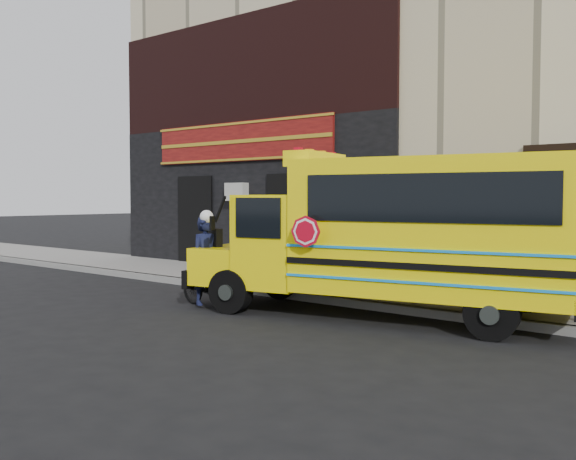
# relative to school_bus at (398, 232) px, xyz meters

# --- Properties ---
(ground) EXTENTS (120.00, 120.00, 0.00)m
(ground) POSITION_rel_school_bus_xyz_m (-1.94, -2.11, -1.51)
(ground) COLOR black
(ground) RESTS_ON ground
(curb) EXTENTS (40.00, 0.20, 0.15)m
(curb) POSITION_rel_school_bus_xyz_m (-1.94, 0.49, -1.43)
(curb) COLOR gray
(curb) RESTS_ON ground
(sidewalk) EXTENTS (40.00, 3.00, 0.15)m
(sidewalk) POSITION_rel_school_bus_xyz_m (-1.94, 1.99, -1.43)
(sidewalk) COLOR slate
(sidewalk) RESTS_ON ground
(building) EXTENTS (20.00, 10.70, 12.00)m
(building) POSITION_rel_school_bus_xyz_m (-1.98, 8.35, 4.62)
(building) COLOR beige
(building) RESTS_ON sidewalk
(school_bus) EXTENTS (7.18, 3.42, 2.92)m
(school_bus) POSITION_rel_school_bus_xyz_m (0.00, 0.00, 0.00)
(school_bus) COLOR black
(school_bus) RESTS_ON ground
(bicycle) EXTENTS (1.74, 0.66, 1.02)m
(bicycle) POSITION_rel_school_bus_xyz_m (-3.34, -1.31, -1.00)
(bicycle) COLOR black
(bicycle) RESTS_ON ground
(cyclist) EXTENTS (0.56, 0.71, 1.70)m
(cyclist) POSITION_rel_school_bus_xyz_m (-3.41, -1.29, -0.66)
(cyclist) COLOR black
(cyclist) RESTS_ON ground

